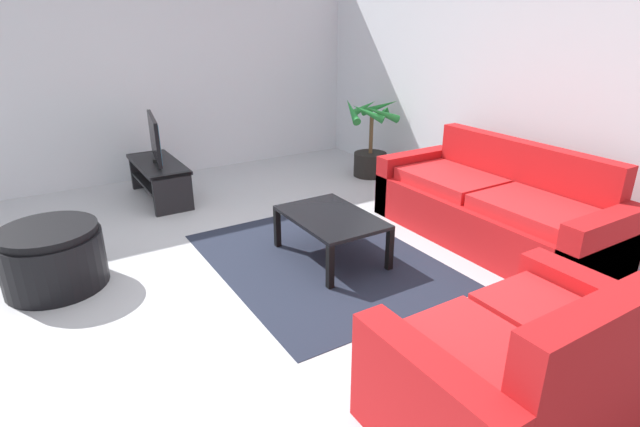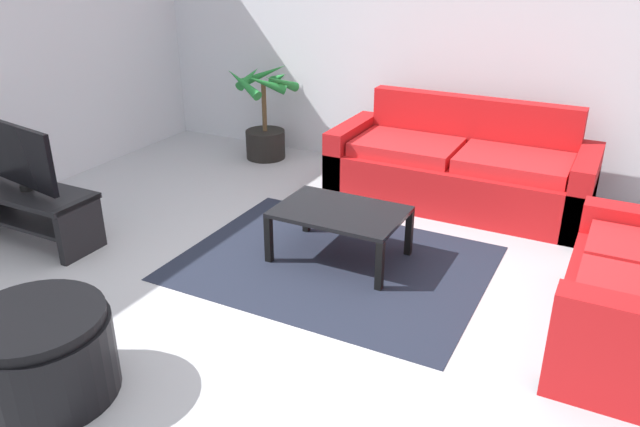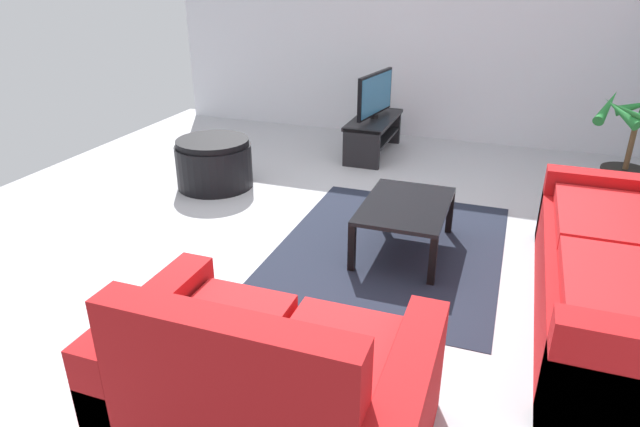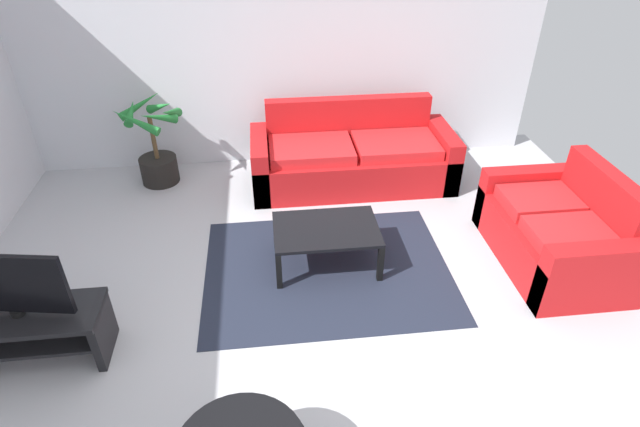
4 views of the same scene
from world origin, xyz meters
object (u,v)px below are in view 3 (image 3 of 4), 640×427
at_px(coffee_table, 406,210).
at_px(ottoman, 214,163).
at_px(tv_stand, 374,130).
at_px(tv, 375,94).
at_px(couch_main, 626,279).
at_px(potted_palm, 626,160).
at_px(couch_loveseat, 269,388).

relative_size(coffee_table, ottoman, 1.24).
relative_size(tv_stand, ottoman, 1.46).
relative_size(tv_stand, tv, 1.30).
relative_size(couch_main, potted_palm, 2.26).
bearing_deg(couch_loveseat, tv_stand, -171.42).
distance_m(couch_main, couch_loveseat, 2.30).
relative_size(coffee_table, potted_palm, 0.93).
distance_m(tv_stand, ottoman, 1.99).
bearing_deg(potted_palm, tv, -102.07).
xyz_separation_m(couch_loveseat, coffee_table, (-2.08, 0.19, 0.05)).
bearing_deg(ottoman, couch_loveseat, 34.04).
bearing_deg(couch_loveseat, couch_main, 133.92).
relative_size(couch_main, tv, 2.68).
relative_size(couch_main, tv_stand, 2.06).
relative_size(couch_loveseat, tv_stand, 1.30).
distance_m(couch_loveseat, tv_stand, 4.40).
xyz_separation_m(couch_main, tv, (-2.76, -2.31, 0.41)).
bearing_deg(ottoman, couch_main, 71.25).
bearing_deg(couch_main, potted_palm, 173.32).
bearing_deg(tv, couch_main, 39.95).
relative_size(tv, potted_palm, 0.84).
bearing_deg(tv, couch_loveseat, 8.54).
height_order(tv_stand, coffee_table, tv_stand).
bearing_deg(couch_main, couch_loveseat, -46.08).
bearing_deg(tv, potted_palm, 77.93).
bearing_deg(tv_stand, couch_main, 39.99).
height_order(tv_stand, tv, tv).
height_order(couch_main, potted_palm, potted_palm).
xyz_separation_m(couch_main, ottoman, (-1.20, -3.55, -0.06)).
bearing_deg(couch_main, tv, -140.05).
bearing_deg(couch_loveseat, ottoman, -145.96).
bearing_deg(tv_stand, couch_loveseat, 8.58).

